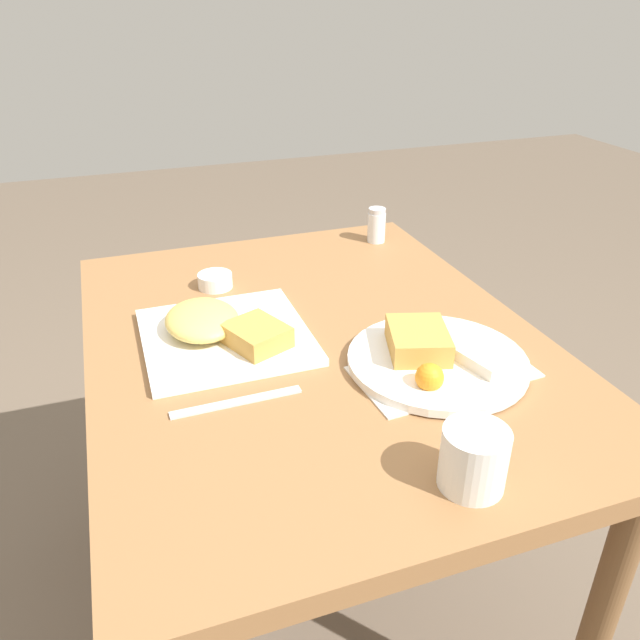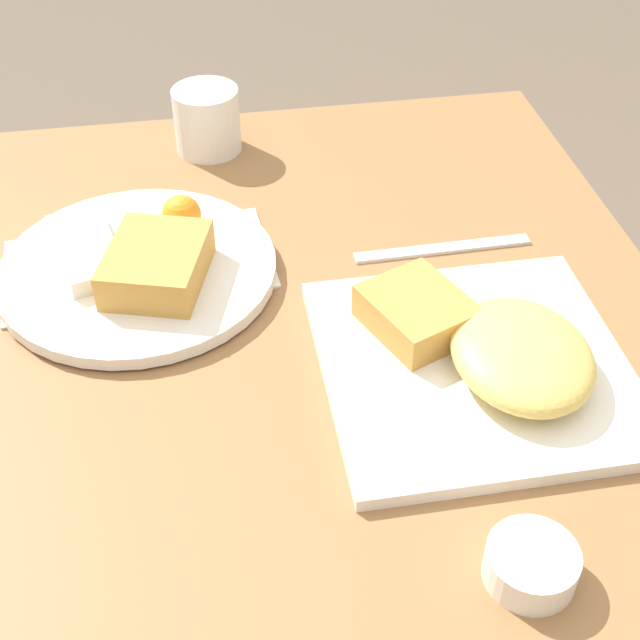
{
  "view_description": "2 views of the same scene",
  "coord_description": "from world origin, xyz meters",
  "px_view_note": "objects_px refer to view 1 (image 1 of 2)",
  "views": [
    {
      "loc": [
        0.91,
        -0.31,
        1.26
      ],
      "look_at": [
        -0.01,
        0.01,
        0.73
      ],
      "focal_mm": 35.0,
      "sensor_mm": 36.0,
      "label": 1
    },
    {
      "loc": [
        -0.61,
        0.09,
        1.29
      ],
      "look_at": [
        0.02,
        -0.02,
        0.73
      ],
      "focal_mm": 50.0,
      "sensor_mm": 36.0,
      "label": 2
    }
  ],
  "objects_px": {
    "plate_oval_far": "(435,356)",
    "butter_knife": "(237,402)",
    "salt_shaker": "(376,227)",
    "coffee_mug": "(474,459)",
    "plate_square_near": "(221,330)",
    "sauce_ramekin": "(215,280)"
  },
  "relations": [
    {
      "from": "plate_square_near",
      "to": "butter_knife",
      "type": "bearing_deg",
      "value": -4.71
    },
    {
      "from": "sauce_ramekin",
      "to": "salt_shaker",
      "type": "height_order",
      "value": "salt_shaker"
    },
    {
      "from": "plate_square_near",
      "to": "coffee_mug",
      "type": "bearing_deg",
      "value": 25.9
    },
    {
      "from": "plate_oval_far",
      "to": "butter_knife",
      "type": "distance_m",
      "value": 0.33
    },
    {
      "from": "plate_square_near",
      "to": "sauce_ramekin",
      "type": "relative_size",
      "value": 4.02
    },
    {
      "from": "butter_knife",
      "to": "plate_oval_far",
      "type": "bearing_deg",
      "value": -1.9
    },
    {
      "from": "plate_oval_far",
      "to": "butter_knife",
      "type": "relative_size",
      "value": 1.47
    },
    {
      "from": "plate_oval_far",
      "to": "salt_shaker",
      "type": "xyz_separation_m",
      "value": [
        -0.55,
        0.14,
        0.02
      ]
    },
    {
      "from": "salt_shaker",
      "to": "coffee_mug",
      "type": "bearing_deg",
      "value": -15.85
    },
    {
      "from": "butter_knife",
      "to": "sauce_ramekin",
      "type": "bearing_deg",
      "value": 82.35
    },
    {
      "from": "plate_square_near",
      "to": "salt_shaker",
      "type": "height_order",
      "value": "salt_shaker"
    },
    {
      "from": "butter_knife",
      "to": "coffee_mug",
      "type": "bearing_deg",
      "value": -49.07
    },
    {
      "from": "plate_square_near",
      "to": "plate_oval_far",
      "type": "distance_m",
      "value": 0.37
    },
    {
      "from": "sauce_ramekin",
      "to": "butter_knife",
      "type": "distance_m",
      "value": 0.42
    },
    {
      "from": "plate_square_near",
      "to": "coffee_mug",
      "type": "relative_size",
      "value": 3.4
    },
    {
      "from": "sauce_ramekin",
      "to": "coffee_mug",
      "type": "distance_m",
      "value": 0.7
    },
    {
      "from": "plate_square_near",
      "to": "butter_knife",
      "type": "relative_size",
      "value": 1.42
    },
    {
      "from": "plate_square_near",
      "to": "plate_oval_far",
      "type": "xyz_separation_m",
      "value": [
        0.2,
        0.31,
        -0.0
      ]
    },
    {
      "from": "salt_shaker",
      "to": "coffee_mug",
      "type": "height_order",
      "value": "salt_shaker"
    },
    {
      "from": "plate_oval_far",
      "to": "coffee_mug",
      "type": "height_order",
      "value": "coffee_mug"
    },
    {
      "from": "plate_square_near",
      "to": "salt_shaker",
      "type": "xyz_separation_m",
      "value": [
        -0.35,
        0.45,
        0.01
      ]
    },
    {
      "from": "plate_square_near",
      "to": "butter_knife",
      "type": "height_order",
      "value": "plate_square_near"
    }
  ]
}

